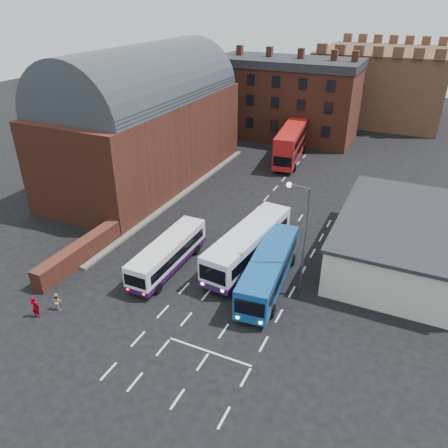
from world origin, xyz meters
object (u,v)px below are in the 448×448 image
at_px(bus_white_outbound, 168,253).
at_px(bus_blue, 269,268).
at_px(pedestrian_red, 35,307).
at_px(street_lamp, 301,232).
at_px(pedestrian_beige, 57,301).
at_px(bus_red_double, 291,144).
at_px(bus_white_inbound, 248,243).

height_order(bus_white_outbound, bus_blue, bus_blue).
distance_m(bus_blue, pedestrian_red, 17.67).
bearing_deg(street_lamp, bus_white_outbound, -173.60).
xyz_separation_m(bus_white_outbound, street_lamp, (10.93, 1.23, 3.96)).
distance_m(pedestrian_red, pedestrian_beige, 1.56).
bearing_deg(bus_blue, bus_white_outbound, 1.73).
height_order(bus_blue, bus_red_double, bus_red_double).
bearing_deg(pedestrian_beige, pedestrian_red, 71.32).
bearing_deg(bus_white_inbound, bus_blue, 142.31).
xyz_separation_m(bus_white_outbound, bus_white_inbound, (5.79, 3.81, 0.33)).
distance_m(bus_white_inbound, pedestrian_red, 17.49).
height_order(bus_blue, pedestrian_beige, bus_blue).
relative_size(bus_blue, street_lamp, 1.21).
relative_size(bus_red_double, pedestrian_red, 6.85).
distance_m(bus_white_inbound, street_lamp, 6.80).
xyz_separation_m(bus_red_double, pedestrian_red, (-6.71, -39.93, -1.63)).
height_order(bus_white_inbound, street_lamp, street_lamp).
relative_size(street_lamp, pedestrian_beige, 6.62).
bearing_deg(pedestrian_red, bus_white_outbound, -126.20).
distance_m(bus_white_outbound, bus_blue, 8.72).
distance_m(bus_white_outbound, street_lamp, 11.69).
bearing_deg(pedestrian_red, street_lamp, -153.25).
bearing_deg(pedestrian_beige, bus_white_outbound, -107.98).
bearing_deg(bus_white_outbound, pedestrian_red, -119.70).
bearing_deg(pedestrian_red, bus_blue, -149.51).
relative_size(bus_white_outbound, street_lamp, 1.05).
xyz_separation_m(bus_blue, pedestrian_beige, (-13.29, -9.33, -1.05)).
height_order(bus_white_inbound, bus_red_double, bus_red_double).
relative_size(bus_white_outbound, bus_red_double, 0.80).
distance_m(bus_red_double, pedestrian_red, 40.52).
relative_size(street_lamp, pedestrian_red, 5.20).
relative_size(bus_blue, pedestrian_red, 6.27).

